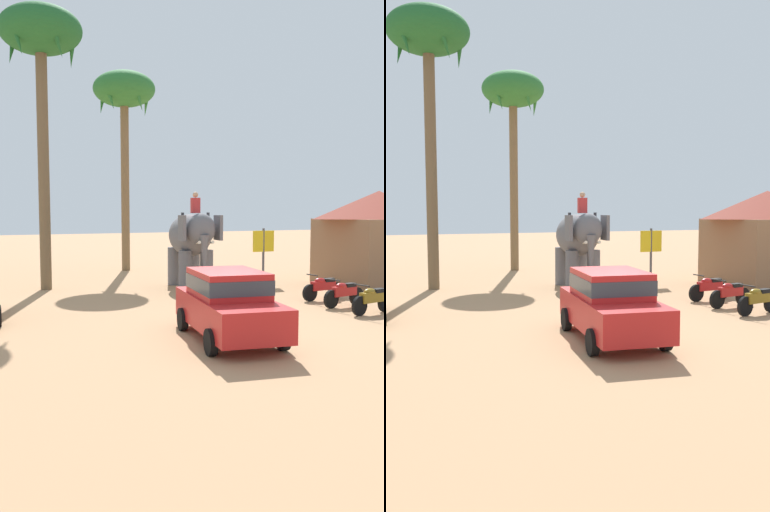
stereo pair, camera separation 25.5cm
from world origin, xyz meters
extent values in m
plane|color=tan|center=(0.00, 0.00, 0.00)|extent=(120.00, 120.00, 0.00)
cube|color=red|center=(-0.26, -0.22, 0.68)|extent=(2.31, 4.31, 0.76)
cube|color=red|center=(-0.25, -0.13, 1.38)|extent=(1.86, 2.31, 0.64)
cube|color=#2D3842|center=(-0.25, -0.13, 1.38)|extent=(1.89, 2.34, 0.35)
cylinder|color=black|center=(0.38, -1.61, 0.30)|extent=(0.27, 0.62, 0.60)
cylinder|color=black|center=(-1.30, -1.35, 0.30)|extent=(0.27, 0.62, 0.60)
cylinder|color=black|center=(0.77, 0.90, 0.30)|extent=(0.27, 0.62, 0.60)
cylinder|color=black|center=(-0.91, 1.16, 0.30)|extent=(0.27, 0.62, 0.60)
ellipsoid|color=slate|center=(2.43, 8.36, 2.15)|extent=(2.02, 3.29, 1.70)
cylinder|color=slate|center=(2.73, 7.38, 0.80)|extent=(0.52, 0.52, 1.60)
cylinder|color=slate|center=(1.86, 7.50, 0.80)|extent=(0.52, 0.52, 1.60)
cylinder|color=slate|center=(2.99, 9.22, 0.80)|extent=(0.52, 0.52, 1.60)
cylinder|color=slate|center=(2.12, 9.35, 0.80)|extent=(0.52, 0.52, 1.60)
ellipsoid|color=slate|center=(2.20, 6.75, 2.45)|extent=(1.23, 1.14, 1.20)
cube|color=slate|center=(2.92, 6.75, 2.50)|extent=(0.23, 0.81, 0.96)
cube|color=slate|center=(1.50, 6.95, 2.50)|extent=(0.23, 0.81, 0.96)
cone|color=slate|center=(2.13, 6.31, 1.45)|extent=(0.41, 0.41, 1.60)
cone|color=beige|center=(2.40, 6.32, 1.95)|extent=(0.20, 0.57, 0.21)
cone|color=beige|center=(1.88, 6.39, 1.95)|extent=(0.20, 0.57, 0.21)
cube|color=red|center=(2.31, 7.52, 3.35)|extent=(0.37, 0.29, 0.60)
sphere|color=tan|center=(2.31, 7.52, 3.77)|extent=(0.22, 0.22, 0.22)
cylinder|color=#333338|center=(2.82, 7.45, 2.80)|extent=(0.12, 0.12, 0.55)
cylinder|color=#333338|center=(1.79, 7.59, 2.80)|extent=(0.12, 0.12, 0.55)
cylinder|color=black|center=(4.71, 0.82, 0.30)|extent=(0.61, 0.20, 0.60)
cube|color=olive|center=(5.30, 0.92, 0.52)|extent=(1.04, 0.37, 0.32)
ellipsoid|color=olive|center=(5.15, 0.90, 0.70)|extent=(0.47, 0.31, 0.20)
cube|color=black|center=(5.55, 0.96, 0.70)|extent=(0.47, 0.29, 0.12)
cylinder|color=black|center=(4.80, 0.84, 0.92)|extent=(0.13, 0.55, 0.04)
cylinder|color=black|center=(4.72, 2.16, 0.30)|extent=(0.61, 0.19, 0.60)
cylinder|color=black|center=(5.91, 2.35, 0.30)|extent=(0.61, 0.19, 0.60)
cube|color=red|center=(5.31, 2.26, 0.52)|extent=(1.04, 0.35, 0.32)
ellipsoid|color=red|center=(5.16, 2.23, 0.70)|extent=(0.47, 0.30, 0.20)
cube|color=black|center=(5.56, 2.29, 0.70)|extent=(0.47, 0.28, 0.12)
cylinder|color=black|center=(4.81, 2.18, 0.92)|extent=(0.12, 0.55, 0.04)
cylinder|color=black|center=(4.89, 3.54, 0.30)|extent=(0.61, 0.15, 0.60)
cylinder|color=black|center=(6.09, 3.65, 0.30)|extent=(0.61, 0.15, 0.60)
cube|color=red|center=(5.49, 3.59, 0.52)|extent=(1.03, 0.29, 0.32)
ellipsoid|color=red|center=(5.34, 3.58, 0.70)|extent=(0.46, 0.28, 0.20)
cube|color=black|center=(5.74, 3.62, 0.70)|extent=(0.46, 0.26, 0.12)
cylinder|color=black|center=(4.98, 3.55, 0.92)|extent=(0.09, 0.55, 0.04)
cylinder|color=brown|center=(-3.07, 10.12, 4.94)|extent=(0.44, 0.44, 9.88)
ellipsoid|color=#1E5B28|center=(-3.07, 10.12, 10.08)|extent=(3.20, 3.20, 1.80)
cone|color=#1E5B28|center=(-1.87, 10.12, 9.58)|extent=(0.40, 0.92, 1.64)
cone|color=#1E5B28|center=(-2.70, 11.26, 9.58)|extent=(0.91, 0.57, 1.67)
cone|color=#1E5B28|center=(-4.04, 10.83, 9.58)|extent=(0.73, 0.83, 1.69)
cone|color=#1E5B28|center=(-4.04, 9.42, 9.58)|extent=(0.73, 0.83, 1.69)
cone|color=#1E5B28|center=(-2.70, 8.98, 9.58)|extent=(0.91, 0.57, 1.67)
cylinder|color=brown|center=(1.85, 15.49, 4.59)|extent=(0.43, 0.43, 9.18)
ellipsoid|color=#286B2D|center=(1.85, 15.49, 9.38)|extent=(3.20, 3.20, 1.80)
cone|color=#286B2D|center=(3.05, 15.49, 8.88)|extent=(0.40, 0.92, 1.64)
cone|color=#286B2D|center=(2.22, 16.63, 8.88)|extent=(0.91, 0.57, 1.67)
cone|color=#286B2D|center=(0.88, 16.19, 8.88)|extent=(0.73, 0.83, 1.69)
cone|color=#286B2D|center=(0.88, 14.78, 8.88)|extent=(0.73, 0.83, 1.69)
cone|color=#286B2D|center=(2.22, 14.34, 8.88)|extent=(0.91, 0.57, 1.67)
cube|color=#8C6647|center=(10.35, 6.21, 1.40)|extent=(4.50, 3.72, 2.80)
pyramid|color=#9E3828|center=(10.35, 6.21, 3.40)|extent=(5.11, 4.34, 1.20)
cylinder|color=#4C4C51|center=(5.70, 7.98, 1.20)|extent=(0.10, 0.10, 2.40)
cube|color=yellow|center=(5.70, 7.98, 1.85)|extent=(1.00, 0.08, 0.90)
camera|label=1|loc=(-6.29, -11.67, 3.17)|focal=37.57mm
camera|label=2|loc=(-6.05, -11.77, 3.17)|focal=37.57mm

